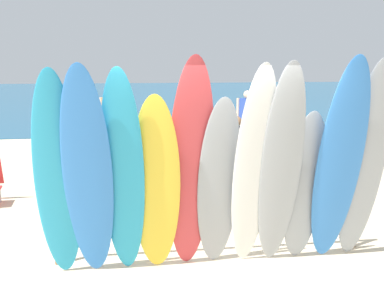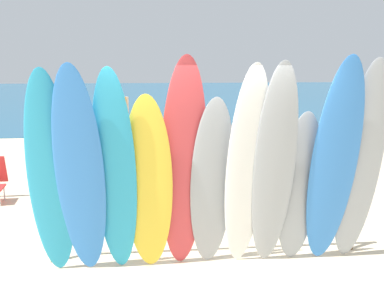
# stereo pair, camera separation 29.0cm
# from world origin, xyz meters

# --- Properties ---
(ground) EXTENTS (60.00, 60.00, 0.00)m
(ground) POSITION_xyz_m (0.00, 14.00, 0.00)
(ground) COLOR beige
(ocean_water) EXTENTS (60.00, 40.00, 0.02)m
(ocean_water) POSITION_xyz_m (0.00, 30.11, 0.01)
(ocean_water) COLOR #235B7F
(ocean_water) RESTS_ON ground
(surfboard_rack) EXTENTS (4.12, 0.07, 0.71)m
(surfboard_rack) POSITION_xyz_m (0.00, 0.00, 0.58)
(surfboard_rack) COLOR brown
(surfboard_rack) RESTS_ON ground
(surfboard_teal_0) EXTENTS (0.53, 0.59, 2.49)m
(surfboard_teal_0) POSITION_xyz_m (-1.87, -0.47, 1.25)
(surfboard_teal_0) COLOR #289EC6
(surfboard_teal_0) RESTS_ON ground
(surfboard_blue_1) EXTENTS (0.62, 0.75, 2.54)m
(surfboard_blue_1) POSITION_xyz_m (-1.53, -0.54, 1.27)
(surfboard_blue_1) COLOR #337AD1
(surfboard_blue_1) RESTS_ON ground
(surfboard_teal_2) EXTENTS (0.55, 0.69, 2.50)m
(surfboard_teal_2) POSITION_xyz_m (-1.14, -0.50, 1.25)
(surfboard_teal_2) COLOR #289EC6
(surfboard_teal_2) RESTS_ON ground
(surfboard_yellow_3) EXTENTS (0.61, 0.55, 2.20)m
(surfboard_yellow_3) POSITION_xyz_m (-0.76, -0.45, 1.10)
(surfboard_yellow_3) COLOR yellow
(surfboard_yellow_3) RESTS_ON ground
(surfboard_red_4) EXTENTS (0.61, 0.57, 2.63)m
(surfboard_red_4) POSITION_xyz_m (-0.34, -0.39, 1.31)
(surfboard_red_4) COLOR #D13D42
(surfboard_red_4) RESTS_ON ground
(surfboard_grey_5) EXTENTS (0.57, 0.51, 2.16)m
(surfboard_grey_5) POSITION_xyz_m (0.01, -0.36, 1.08)
(surfboard_grey_5) COLOR #999EA3
(surfboard_grey_5) RESTS_ON ground
(surfboard_white_6) EXTENTS (0.53, 0.75, 2.54)m
(surfboard_white_6) POSITION_xyz_m (0.40, -0.50, 1.27)
(surfboard_white_6) COLOR white
(surfboard_white_6) RESTS_ON ground
(surfboard_grey_7) EXTENTS (0.53, 0.77, 2.57)m
(surfboard_grey_7) POSITION_xyz_m (0.72, -0.54, 1.28)
(surfboard_grey_7) COLOR #999EA3
(surfboard_grey_7) RESTS_ON ground
(surfboard_grey_8) EXTENTS (0.53, 0.46, 1.98)m
(surfboard_grey_8) POSITION_xyz_m (1.10, -0.37, 0.99)
(surfboard_grey_8) COLOR #999EA3
(surfboard_grey_8) RESTS_ON ground
(surfboard_blue_9) EXTENTS (0.58, 0.76, 2.63)m
(surfboard_blue_9) POSITION_xyz_m (1.46, -0.54, 1.32)
(surfboard_blue_9) COLOR #337AD1
(surfboard_blue_9) RESTS_ON ground
(surfboard_grey_10) EXTENTS (0.55, 0.69, 2.60)m
(surfboard_grey_10) POSITION_xyz_m (1.82, -0.48, 1.30)
(surfboard_grey_10) COLOR #999EA3
(surfboard_grey_10) RESTS_ON ground
(beachgoer_strolling) EXTENTS (0.58, 0.40, 1.71)m
(beachgoer_strolling) POSITION_xyz_m (2.43, 7.49, 0.99)
(beachgoer_strolling) COLOR beige
(beachgoer_strolling) RESTS_ON ground
(beachgoer_photographing) EXTENTS (0.62, 0.35, 1.71)m
(beachgoer_photographing) POSITION_xyz_m (-1.58, 8.49, 0.99)
(beachgoer_photographing) COLOR beige
(beachgoer_photographing) RESTS_ON ground
(beachgoer_near_rack) EXTENTS (0.47, 0.51, 1.72)m
(beachgoer_near_rack) POSITION_xyz_m (-1.42, 4.16, 0.99)
(beachgoer_near_rack) COLOR tan
(beachgoer_near_rack) RESTS_ON ground
(beachgoer_by_water) EXTENTS (0.38, 0.49, 1.48)m
(beachgoer_by_water) POSITION_xyz_m (1.08, 3.18, 0.85)
(beachgoer_by_water) COLOR #9E704C
(beachgoer_by_water) RESTS_ON ground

